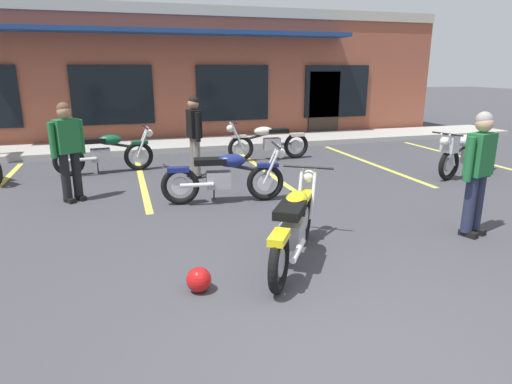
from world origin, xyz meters
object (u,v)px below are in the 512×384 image
(motorcycle_black_cruiser, at_px, (225,176))
(person_in_black_shirt, at_px, (194,132))
(person_in_shorts_foreground, at_px, (68,146))
(motorcycle_silver_naked, at_px, (268,141))
(motorcycle_blue_standard, at_px, (105,152))
(helmet_on_pavement, at_px, (199,280))
(person_by_back_row, at_px, (478,167))
(motorcycle_foreground_classic, at_px, (294,225))
(motorcycle_red_sportbike, at_px, (467,151))

(motorcycle_black_cruiser, bearing_deg, person_in_black_shirt, 95.19)
(person_in_shorts_foreground, bearing_deg, person_in_black_shirt, 25.06)
(motorcycle_silver_naked, height_order, motorcycle_blue_standard, same)
(motorcycle_black_cruiser, bearing_deg, helmet_on_pavement, -108.15)
(person_in_black_shirt, xyz_separation_m, person_by_back_row, (3.05, -4.39, 0.00))
(person_in_shorts_foreground, bearing_deg, motorcycle_foreground_classic, -51.98)
(person_in_shorts_foreground, xyz_separation_m, helmet_on_pavement, (1.50, -3.82, -0.82))
(motorcycle_foreground_classic, height_order, person_in_shorts_foreground, person_in_shorts_foreground)
(motorcycle_foreground_classic, distance_m, motorcycle_black_cruiser, 2.60)
(motorcycle_red_sportbike, bearing_deg, motorcycle_black_cruiser, -176.05)
(motorcycle_silver_naked, distance_m, helmet_on_pavement, 6.80)
(helmet_on_pavement, bearing_deg, motorcycle_silver_naked, 65.44)
(motorcycle_silver_naked, relative_size, helmet_on_pavement, 8.10)
(motorcycle_blue_standard, bearing_deg, helmet_on_pavement, -80.42)
(motorcycle_silver_naked, xyz_separation_m, motorcycle_blue_standard, (-3.81, -0.32, 0.00))
(motorcycle_silver_naked, bearing_deg, motorcycle_red_sportbike, -39.76)
(motorcycle_foreground_classic, bearing_deg, person_by_back_row, 2.75)
(motorcycle_red_sportbike, distance_m, helmet_on_pavement, 7.09)
(motorcycle_red_sportbike, relative_size, motorcycle_blue_standard, 0.97)
(motorcycle_red_sportbike, relative_size, helmet_on_pavement, 7.87)
(motorcycle_blue_standard, bearing_deg, motorcycle_black_cruiser, -55.86)
(motorcycle_blue_standard, distance_m, person_by_back_row, 7.23)
(motorcycle_silver_naked, xyz_separation_m, helmet_on_pavement, (-2.83, -6.18, -0.33))
(motorcycle_silver_naked, relative_size, person_in_shorts_foreground, 1.26)
(person_by_back_row, bearing_deg, motorcycle_red_sportbike, 49.64)
(person_in_black_shirt, bearing_deg, motorcycle_red_sportbike, -15.99)
(motorcycle_blue_standard, distance_m, helmet_on_pavement, 5.95)
(motorcycle_black_cruiser, xyz_separation_m, motorcycle_blue_standard, (-1.96, 2.89, 0.00))
(helmet_on_pavement, bearing_deg, motorcycle_foreground_classic, 17.59)
(motorcycle_foreground_classic, relative_size, motorcycle_blue_standard, 0.87)
(person_in_black_shirt, bearing_deg, motorcycle_foreground_classic, -85.05)
(motorcycle_foreground_classic, distance_m, motorcycle_silver_naked, 6.03)
(motorcycle_black_cruiser, height_order, motorcycle_silver_naked, same)
(motorcycle_blue_standard, xyz_separation_m, helmet_on_pavement, (0.99, -5.86, -0.33))
(motorcycle_red_sportbike, height_order, helmet_on_pavement, motorcycle_red_sportbike)
(motorcycle_blue_standard, height_order, person_in_black_shirt, person_in_black_shirt)
(motorcycle_red_sportbike, height_order, person_in_black_shirt, person_in_black_shirt)
(helmet_on_pavement, bearing_deg, motorcycle_red_sportbike, 28.07)
(motorcycle_foreground_classic, relative_size, motorcycle_black_cruiser, 0.88)
(motorcycle_foreground_classic, bearing_deg, motorcycle_silver_naked, 74.26)
(motorcycle_foreground_classic, distance_m, person_in_black_shirt, 4.56)
(motorcycle_foreground_classic, xyz_separation_m, person_in_shorts_foreground, (-2.69, 3.44, 0.49))
(motorcycle_silver_naked, bearing_deg, motorcycle_black_cruiser, -119.97)
(motorcycle_foreground_classic, distance_m, helmet_on_pavement, 1.29)
(person_in_black_shirt, xyz_separation_m, helmet_on_pavement, (-0.80, -4.89, -0.82))
(motorcycle_red_sportbike, height_order, motorcycle_black_cruiser, same)
(helmet_on_pavement, bearing_deg, motorcycle_blue_standard, 99.58)
(motorcycle_silver_naked, bearing_deg, person_in_black_shirt, -147.59)
(motorcycle_blue_standard, bearing_deg, person_by_back_row, -47.93)
(person_in_shorts_foreground, bearing_deg, motorcycle_red_sportbike, -3.59)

